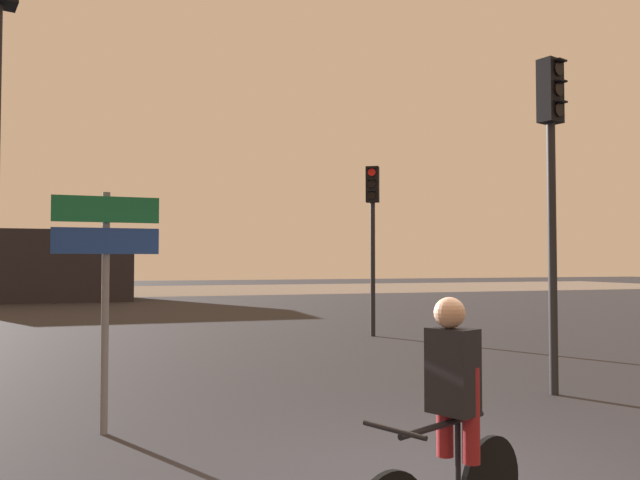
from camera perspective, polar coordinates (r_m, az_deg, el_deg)
water_strip at (r=42.35m, az=-14.17°, el=-4.47°), size 80.00×16.00×0.01m
distant_building at (r=32.46m, az=-24.31°, el=-2.17°), size 8.61×4.00×3.34m
traffic_light_near_right at (r=9.42m, az=20.40°, el=6.73°), size 0.38×0.40×4.71m
traffic_light_far_right at (r=15.67m, az=4.83°, el=2.05°), size 0.40×0.42×4.24m
direction_sign_post at (r=7.10m, az=-19.00°, el=-2.31°), size 1.10×0.13×2.60m
cyclist at (r=4.17m, az=11.78°, el=-16.17°), size 1.56×0.80×1.62m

